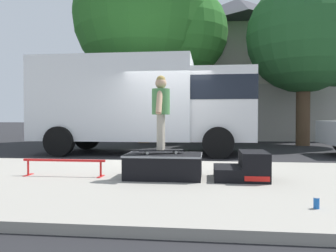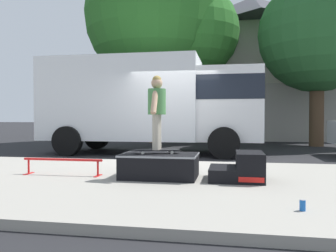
{
  "view_description": "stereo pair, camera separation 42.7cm",
  "coord_description": "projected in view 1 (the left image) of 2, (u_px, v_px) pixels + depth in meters",
  "views": [
    {
      "loc": [
        1.16,
        -8.68,
        1.16
      ],
      "look_at": [
        0.33,
        -1.62,
        0.98
      ],
      "focal_mm": 36.55,
      "sensor_mm": 36.0,
      "label": 1
    },
    {
      "loc": [
        1.58,
        -8.62,
        1.16
      ],
      "look_at": [
        0.33,
        -1.62,
        0.98
      ],
      "focal_mm": 36.55,
      "sensor_mm": 36.0,
      "label": 2
    }
  ],
  "objects": [
    {
      "name": "house_behind",
      "position": [
        238.0,
        67.0,
        20.75
      ],
      "size": [
        9.54,
        8.23,
        8.4
      ],
      "color": "beige",
      "rests_on": "ground"
    },
    {
      "name": "kicker_ramp",
      "position": [
        245.0,
        168.0,
        5.75
      ],
      "size": [
        0.88,
        0.85,
        0.47
      ],
      "color": "black",
      "rests_on": "sidewalk_slab"
    },
    {
      "name": "sidewalk_slab",
      "position": [
        139.0,
        182.0,
        5.8
      ],
      "size": [
        50.0,
        5.0,
        0.12
      ],
      "primitive_type": "cube",
      "color": "gray",
      "rests_on": "ground"
    },
    {
      "name": "grind_rail",
      "position": [
        64.0,
        163.0,
        6.08
      ],
      "size": [
        1.51,
        0.28,
        0.3
      ],
      "color": "red",
      "rests_on": "sidewalk_slab"
    },
    {
      "name": "street_tree_neighbour",
      "position": [
        311.0,
        39.0,
        14.03
      ],
      "size": [
        5.14,
        4.67,
        6.86
      ],
      "color": "brown",
      "rests_on": "ground"
    },
    {
      "name": "soda_can",
      "position": [
        316.0,
        203.0,
        3.9
      ],
      "size": [
        0.07,
        0.07,
        0.13
      ],
      "color": "#1959B2",
      "rests_on": "sidewalk_slab"
    },
    {
      "name": "skate_box",
      "position": [
        164.0,
        165.0,
        5.91
      ],
      "size": [
        1.31,
        0.87,
        0.41
      ],
      "color": "black",
      "rests_on": "sidewalk_slab"
    },
    {
      "name": "street_tree_main",
      "position": [
        152.0,
        20.0,
        15.54
      ],
      "size": [
        7.0,
        6.36,
        8.98
      ],
      "color": "brown",
      "rests_on": "ground"
    },
    {
      "name": "box_truck",
      "position": [
        145.0,
        101.0,
        11.03
      ],
      "size": [
        6.91,
        2.63,
        3.05
      ],
      "color": "white",
      "rests_on": "ground"
    },
    {
      "name": "ground_plane",
      "position": [
        163.0,
        163.0,
        8.78
      ],
      "size": [
        140.0,
        140.0,
        0.0
      ],
      "primitive_type": "plane",
      "color": "black"
    },
    {
      "name": "skateboard",
      "position": [
        161.0,
        150.0,
        5.94
      ],
      "size": [
        0.8,
        0.41,
        0.07
      ],
      "color": "black",
      "rests_on": "skate_box"
    },
    {
      "name": "skater_kid",
      "position": [
        161.0,
        106.0,
        5.92
      ],
      "size": [
        0.31,
        0.66,
        1.29
      ],
      "color": "#B7AD99",
      "rests_on": "skateboard"
    }
  ]
}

